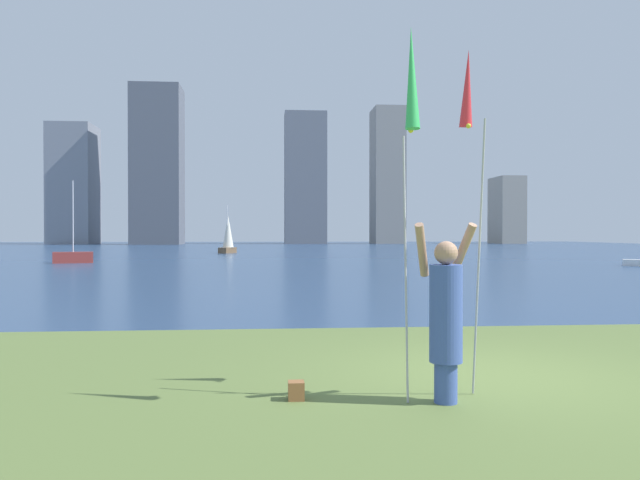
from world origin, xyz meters
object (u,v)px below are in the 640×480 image
object	(u,v)px
kite_flag_left	(411,89)
sailboat_5	(73,257)
sailboat_4	(228,236)
bag	(296,391)
person	(446,314)
kite_flag_right	(468,100)

from	to	relation	value
kite_flag_left	sailboat_5	size ratio (longest dim) A/B	0.81
sailboat_4	bag	bearing A→B (deg)	-85.51
person	sailboat_4	xyz separation A→B (m)	(-5.68, 51.37, 0.62)
kite_flag_left	sailboat_4	xyz separation A→B (m)	(-5.25, 51.51, -1.85)
sailboat_5	person	bearing A→B (deg)	-67.11
sailboat_4	kite_flag_right	bearing A→B (deg)	-83.15
kite_flag_left	sailboat_5	distance (m)	36.35
kite_flag_right	bag	world-z (taller)	kite_flag_right
kite_flag_left	kite_flag_right	distance (m)	1.09
bag	sailboat_4	world-z (taller)	sailboat_4
sailboat_5	kite_flag_right	bearing A→B (deg)	-66.15
person	kite_flag_right	xyz separation A→B (m)	(0.43, 0.55, 2.51)
bag	sailboat_5	bearing A→B (deg)	110.57
person	kite_flag_right	world-z (taller)	kite_flag_right
kite_flag_right	sailboat_4	bearing A→B (deg)	96.85
kite_flag_right	sailboat_5	xyz separation A→B (m)	(-14.53, 32.85, -3.11)
kite_flag_left	kite_flag_right	size ratio (longest dim) A/B	1.01
bag	kite_flag_right	bearing A→B (deg)	8.10
bag	sailboat_5	world-z (taller)	sailboat_5
kite_flag_left	bag	size ratio (longest dim) A/B	19.84
bag	kite_flag_left	bearing A→B (deg)	-17.51
person	bag	size ratio (longest dim) A/B	9.64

